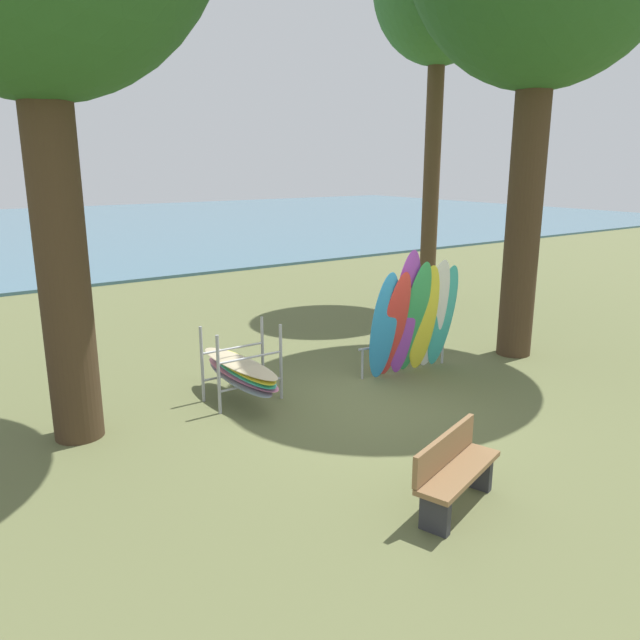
{
  "coord_description": "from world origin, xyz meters",
  "views": [
    {
      "loc": [
        -5.82,
        -7.1,
        3.75
      ],
      "look_at": [
        0.05,
        1.4,
        1.1
      ],
      "focal_mm": 34.66,
      "sensor_mm": 36.0,
      "label": 1
    }
  ],
  "objects": [
    {
      "name": "lake_water",
      "position": [
        0.0,
        30.32,
        0.05
      ],
      "size": [
        80.0,
        36.0,
        0.1
      ],
      "primitive_type": "cube",
      "color": "#477084",
      "rests_on": "ground"
    },
    {
      "name": "board_storage_rack",
      "position": [
        -1.52,
        1.34,
        0.52
      ],
      "size": [
        1.15,
        2.13,
        1.25
      ],
      "color": "#9EA0A5",
      "rests_on": "ground"
    },
    {
      "name": "park_bench",
      "position": [
        -1.09,
        -2.85,
        0.45
      ],
      "size": [
        1.46,
        0.84,
        0.85
      ],
      "color": "#2D2D33",
      "rests_on": "ground"
    },
    {
      "name": "ground_plane",
      "position": [
        0.0,
        0.0,
        0.0
      ],
      "size": [
        80.0,
        80.0,
        0.0
      ],
      "primitive_type": "plane",
      "color": "#60663D"
    },
    {
      "name": "leaning_board_pile",
      "position": [
        1.61,
        0.7,
        1.03
      ],
      "size": [
        1.97,
        0.7,
        2.33
      ],
      "color": "#2D8ED1",
      "rests_on": "ground"
    }
  ]
}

